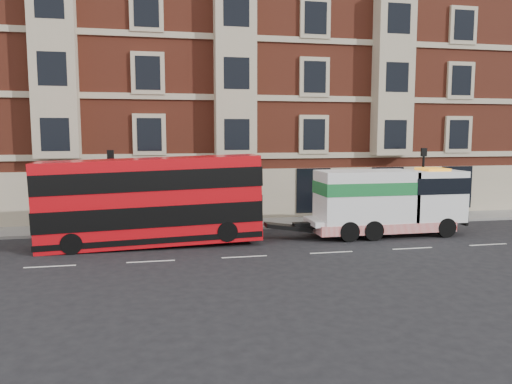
# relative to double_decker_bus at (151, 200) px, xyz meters

# --- Properties ---
(ground) EXTENTS (120.00, 120.00, 0.00)m
(ground) POSITION_rel_double_decker_bus_xyz_m (3.95, -3.06, -2.22)
(ground) COLOR black
(ground) RESTS_ON ground
(sidewalk) EXTENTS (90.00, 3.00, 0.15)m
(sidewalk) POSITION_rel_double_decker_bus_xyz_m (3.95, 4.44, -2.14)
(sidewalk) COLOR slate
(sidewalk) RESTS_ON ground
(victorian_terrace) EXTENTS (45.00, 12.00, 20.40)m
(victorian_terrace) POSITION_rel_double_decker_bus_xyz_m (4.45, 11.94, 7.85)
(victorian_terrace) COLOR brown
(victorian_terrace) RESTS_ON ground
(lamp_post_west) EXTENTS (0.35, 0.15, 4.35)m
(lamp_post_west) POSITION_rel_double_decker_bus_xyz_m (-2.05, 3.14, 0.46)
(lamp_post_west) COLOR black
(lamp_post_west) RESTS_ON sidewalk
(lamp_post_east) EXTENTS (0.35, 0.15, 4.35)m
(lamp_post_east) POSITION_rel_double_decker_bus_xyz_m (15.95, 3.14, 0.46)
(lamp_post_east) COLOR black
(lamp_post_east) RESTS_ON sidewalk
(double_decker_bus) EXTENTS (10.35, 2.38, 4.19)m
(double_decker_bus) POSITION_rel_double_decker_bus_xyz_m (0.00, 0.00, 0.00)
(double_decker_bus) COLOR red
(double_decker_bus) RESTS_ON ground
(tow_truck) EXTENTS (8.29, 2.45, 3.45)m
(tow_truck) POSITION_rel_double_decker_bus_xyz_m (12.05, 0.00, -0.39)
(tow_truck) COLOR white
(tow_truck) RESTS_ON ground
(pedestrian) EXTENTS (0.68, 0.54, 1.63)m
(pedestrian) POSITION_rel_double_decker_bus_xyz_m (-5.82, 3.53, -1.25)
(pedestrian) COLOR #221C39
(pedestrian) RESTS_ON sidewalk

